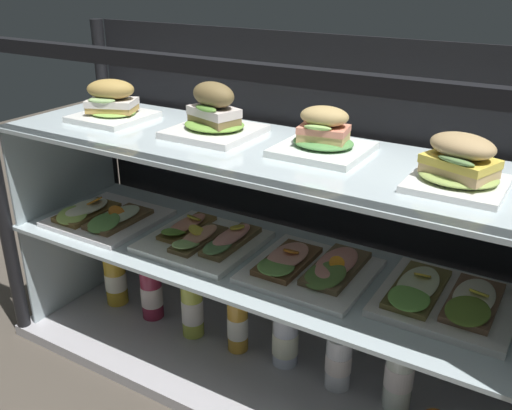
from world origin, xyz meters
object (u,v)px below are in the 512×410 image
(plated_roll_sandwich_far_left, at_px, (214,117))
(juice_bottle_back_center, at_px, (151,289))
(open_sandwich_tray_far_right, at_px, (445,299))
(plated_roll_sandwich_far_right, at_px, (323,137))
(plated_roll_sandwich_left_of_center, at_px, (112,104))
(juice_bottle_front_fourth, at_px, (400,371))
(juice_bottle_front_second, at_px, (192,307))
(open_sandwich_tray_mid_right, at_px, (311,267))
(open_sandwich_tray_left_of_center, at_px, (103,216))
(juice_bottle_front_left_end, at_px, (238,321))
(plated_roll_sandwich_near_left_corner, at_px, (459,166))
(juice_bottle_near_post, at_px, (115,276))
(open_sandwich_tray_right_of_center, at_px, (204,239))
(juice_bottle_back_right, at_px, (285,335))
(juice_bottle_front_right_end, at_px, (339,359))

(plated_roll_sandwich_far_left, height_order, juice_bottle_back_center, plated_roll_sandwich_far_left)
(open_sandwich_tray_far_right, bearing_deg, juice_bottle_back_center, 179.78)
(plated_roll_sandwich_far_left, xyz_separation_m, plated_roll_sandwich_far_right, (0.30, 0.01, -0.01))
(open_sandwich_tray_far_right, bearing_deg, plated_roll_sandwich_left_of_center, -179.49)
(juice_bottle_back_center, height_order, juice_bottle_front_fourth, juice_bottle_front_fourth)
(plated_roll_sandwich_left_of_center, relative_size, juice_bottle_front_second, 0.83)
(open_sandwich_tray_far_right, xyz_separation_m, juice_bottle_front_fourth, (-0.08, 0.02, -0.25))
(open_sandwich_tray_mid_right, bearing_deg, open_sandwich_tray_left_of_center, -176.04)
(plated_roll_sandwich_far_left, relative_size, juice_bottle_front_left_end, 0.87)
(plated_roll_sandwich_left_of_center, relative_size, plated_roll_sandwich_near_left_corner, 1.06)
(plated_roll_sandwich_left_of_center, bearing_deg, juice_bottle_back_center, 8.74)
(plated_roll_sandwich_near_left_corner, bearing_deg, juice_bottle_near_post, 177.53)
(plated_roll_sandwich_left_of_center, distance_m, plated_roll_sandwich_far_left, 0.33)
(open_sandwich_tray_right_of_center, height_order, juice_bottle_near_post, open_sandwich_tray_right_of_center)
(juice_bottle_front_second, distance_m, juice_bottle_back_right, 0.30)
(plated_roll_sandwich_left_of_center, xyz_separation_m, plated_roll_sandwich_far_right, (0.63, 0.03, -0.01))
(open_sandwich_tray_far_right, height_order, juice_bottle_near_post, open_sandwich_tray_far_right)
(open_sandwich_tray_mid_right, relative_size, juice_bottle_back_center, 1.17)
(juice_bottle_near_post, distance_m, juice_bottle_back_center, 0.15)
(open_sandwich_tray_far_right, relative_size, juice_bottle_near_post, 1.23)
(juice_bottle_front_right_end, bearing_deg, juice_bottle_front_fourth, 3.10)
(open_sandwich_tray_right_of_center, xyz_separation_m, juice_bottle_back_right, (0.22, 0.06, -0.26))
(juice_bottle_front_second, relative_size, juice_bottle_back_right, 1.00)
(open_sandwich_tray_mid_right, distance_m, juice_bottle_near_post, 0.75)
(open_sandwich_tray_far_right, relative_size, juice_bottle_front_second, 1.24)
(open_sandwich_tray_right_of_center, bearing_deg, juice_bottle_front_left_end, 27.51)
(plated_roll_sandwich_left_of_center, relative_size, juice_bottle_front_left_end, 0.80)
(plated_roll_sandwich_near_left_corner, xyz_separation_m, open_sandwich_tray_mid_right, (-0.31, 0.01, -0.32))
(plated_roll_sandwich_far_left, relative_size, juice_bottle_front_fourth, 0.81)
(juice_bottle_front_second, xyz_separation_m, juice_bottle_front_left_end, (0.15, 0.01, 0.00))
(plated_roll_sandwich_far_right, distance_m, open_sandwich_tray_right_of_center, 0.44)
(open_sandwich_tray_mid_right, relative_size, juice_bottle_back_right, 1.24)
(juice_bottle_back_center, bearing_deg, juice_bottle_front_right_end, 0.57)
(juice_bottle_near_post, distance_m, juice_bottle_front_fourth, 0.94)
(open_sandwich_tray_left_of_center, bearing_deg, juice_bottle_back_right, 9.27)
(juice_bottle_back_right, bearing_deg, juice_bottle_front_second, -174.89)
(plated_roll_sandwich_near_left_corner, bearing_deg, plated_roll_sandwich_far_right, 169.10)
(juice_bottle_front_fourth, bearing_deg, juice_bottle_back_right, 179.41)
(open_sandwich_tray_far_right, relative_size, juice_bottle_back_center, 1.17)
(juice_bottle_front_left_end, bearing_deg, open_sandwich_tray_left_of_center, -169.92)
(plated_roll_sandwich_left_of_center, height_order, juice_bottle_back_right, plated_roll_sandwich_left_of_center)
(juice_bottle_back_center, bearing_deg, juice_bottle_front_second, -2.99)
(juice_bottle_front_second, bearing_deg, juice_bottle_near_post, 178.13)
(plated_roll_sandwich_far_right, xyz_separation_m, juice_bottle_near_post, (-0.70, -0.02, -0.57))
(plated_roll_sandwich_far_right, height_order, juice_bottle_back_center, plated_roll_sandwich_far_right)
(plated_roll_sandwich_far_right, relative_size, open_sandwich_tray_far_right, 0.69)
(juice_bottle_front_second, bearing_deg, juice_bottle_front_fourth, 2.17)
(open_sandwich_tray_mid_right, xyz_separation_m, juice_bottle_near_post, (-0.71, 0.03, -0.26))
(open_sandwich_tray_mid_right, relative_size, open_sandwich_tray_far_right, 1.00)
(plated_roll_sandwich_far_left, distance_m, plated_roll_sandwich_far_right, 0.30)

